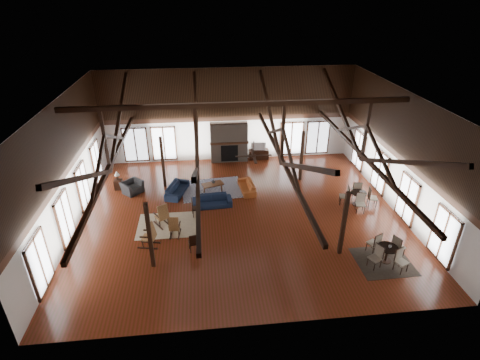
{
  "coord_description": "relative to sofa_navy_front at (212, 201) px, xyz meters",
  "views": [
    {
      "loc": [
        -1.71,
        -15.99,
        10.42
      ],
      "look_at": [
        0.11,
        1.0,
        1.47
      ],
      "focal_mm": 28.0,
      "sensor_mm": 36.0,
      "label": 1
    }
  ],
  "objects": [
    {
      "name": "cup_far",
      "position": [
        7.75,
        -0.69,
        0.48
      ],
      "size": [
        0.13,
        0.13,
        0.09
      ],
      "primitive_type": "imported",
      "rotation": [
        0.0,
        0.0,
        0.27
      ],
      "color": "#B2B2B2",
      "rests_on": "cafe_table_far"
    },
    {
      "name": "post_grid",
      "position": [
        1.36,
        -1.01,
        1.23
      ],
      "size": [
        8.16,
        7.16,
        3.05
      ],
      "color": "black",
      "rests_on": "floor"
    },
    {
      "name": "roof_truss",
      "position": [
        1.36,
        -1.01,
        3.73
      ],
      "size": [
        15.6,
        14.07,
        3.14
      ],
      "color": "black",
      "rests_on": "wall_back"
    },
    {
      "name": "cafe_table_far",
      "position": [
        7.69,
        -0.69,
        0.21
      ],
      "size": [
        2.01,
        2.01,
        1.02
      ],
      "rotation": [
        0.0,
        0.0,
        -0.23
      ],
      "color": "black",
      "rests_on": "floor"
    },
    {
      "name": "floor",
      "position": [
        1.36,
        -1.01,
        -0.3
      ],
      "size": [
        16.0,
        16.0,
        0.0
      ],
      "primitive_type": "plane",
      "color": "maroon",
      "rests_on": "ground"
    },
    {
      "name": "rug_dark",
      "position": [
        7.01,
        -5.29,
        -0.29
      ],
      "size": [
        2.32,
        2.12,
        0.01
      ],
      "primitive_type": "cube",
      "rotation": [
        0.0,
        0.0,
        0.02
      ],
      "color": "black",
      "rests_on": "floor"
    },
    {
      "name": "wall_left",
      "position": [
        -6.64,
        -1.01,
        2.7
      ],
      "size": [
        0.02,
        14.0,
        6.0
      ],
      "primitive_type": "cube",
      "color": "silver",
      "rests_on": "floor"
    },
    {
      "name": "coffee_table",
      "position": [
        0.1,
        1.65,
        0.09
      ],
      "size": [
        1.3,
        0.93,
        0.45
      ],
      "rotation": [
        0.0,
        0.0,
        0.33
      ],
      "color": "brown",
      "rests_on": "floor"
    },
    {
      "name": "sofa_navy_front",
      "position": [
        0.0,
        0.0,
        0.0
      ],
      "size": [
        2.1,
        0.93,
        0.6
      ],
      "primitive_type": "imported",
      "rotation": [
        0.0,
        0.0,
        0.06
      ],
      "color": "#15203A",
      "rests_on": "floor"
    },
    {
      "name": "side_table_lamp",
      "position": [
        -5.25,
        2.44,
        0.12
      ],
      "size": [
        0.44,
        0.44,
        1.12
      ],
      "color": "black",
      "rests_on": "floor"
    },
    {
      "name": "wall_back",
      "position": [
        1.36,
        5.99,
        2.7
      ],
      "size": [
        16.0,
        0.02,
        6.0
      ],
      "primitive_type": "cube",
      "color": "silver",
      "rests_on": "floor"
    },
    {
      "name": "rocking_chair_b",
      "position": [
        -1.85,
        -2.47,
        0.2
      ],
      "size": [
        0.53,
        0.86,
        1.05
      ],
      "rotation": [
        0.0,
        0.0,
        -0.12
      ],
      "color": "olive",
      "rests_on": "floor"
    },
    {
      "name": "tv_console",
      "position": [
        3.34,
        5.74,
        0.03
      ],
      "size": [
        1.3,
        0.49,
        0.65
      ],
      "primitive_type": "cube",
      "color": "black",
      "rests_on": "floor"
    },
    {
      "name": "rug_navy",
      "position": [
        0.07,
        1.84,
        -0.29
      ],
      "size": [
        3.65,
        2.87,
        0.01
      ],
      "primitive_type": "cube",
      "rotation": [
        0.0,
        0.0,
        0.09
      ],
      "color": "#181B45",
      "rests_on": "floor"
    },
    {
      "name": "ceiling_fan",
      "position": [
        1.86,
        -2.01,
        3.43
      ],
      "size": [
        1.6,
        1.6,
        0.75
      ],
      "color": "black",
      "rests_on": "roof_truss"
    },
    {
      "name": "wall_front",
      "position": [
        1.36,
        -8.01,
        2.7
      ],
      "size": [
        16.0,
        0.02,
        6.0
      ],
      "primitive_type": "cube",
      "color": "silver",
      "rests_on": "floor"
    },
    {
      "name": "television",
      "position": [
        3.31,
        5.74,
        0.63
      ],
      "size": [
        0.97,
        0.22,
        0.55
      ],
      "primitive_type": "imported",
      "rotation": [
        0.0,
        0.0,
        -0.09
      ],
      "color": "#B2B2B2",
      "rests_on": "tv_console"
    },
    {
      "name": "sofa_navy_left",
      "position": [
        -1.9,
        1.52,
        -0.01
      ],
      "size": [
        2.15,
        1.35,
        0.59
      ],
      "primitive_type": "imported",
      "rotation": [
        0.0,
        0.0,
        1.27
      ],
      "color": "#131E36",
      "rests_on": "floor"
    },
    {
      "name": "vase",
      "position": [
        0.14,
        1.73,
        0.25
      ],
      "size": [
        0.24,
        0.24,
        0.21
      ],
      "primitive_type": "imported",
      "rotation": [
        0.0,
        0.0,
        -0.24
      ],
      "color": "#B2B2B2",
      "rests_on": "coffee_table"
    },
    {
      "name": "rocking_chair_a",
      "position": [
        -2.45,
        -1.58,
        0.26
      ],
      "size": [
        0.91,
        1.04,
        1.19
      ],
      "rotation": [
        0.0,
        0.0,
        0.56
      ],
      "color": "olive",
      "rests_on": "floor"
    },
    {
      "name": "fireplace",
      "position": [
        1.36,
        5.66,
        0.99
      ],
      "size": [
        2.5,
        0.69,
        2.6
      ],
      "color": "#6F6255",
      "rests_on": "floor"
    },
    {
      "name": "rug_tan",
      "position": [
        -2.28,
        -1.57,
        -0.29
      ],
      "size": [
        2.84,
        2.24,
        0.01
      ],
      "primitive_type": "cube",
      "rotation": [
        0.0,
        0.0,
        -0.0
      ],
      "color": "#C7B18A",
      "rests_on": "floor"
    },
    {
      "name": "ceiling",
      "position": [
        1.36,
        -1.01,
        5.7
      ],
      "size": [
        16.0,
        14.0,
        0.02
      ],
      "primitive_type": "cube",
      "color": "black",
      "rests_on": "wall_back"
    },
    {
      "name": "side_chair_a",
      "position": [
        -0.94,
        -0.87,
        0.26
      ],
      "size": [
        0.45,
        0.45,
        0.96
      ],
      "rotation": [
        0.0,
        0.0,
        -1.47
      ],
      "color": "black",
      "rests_on": "floor"
    },
    {
      "name": "armchair",
      "position": [
        -4.42,
        1.94,
        0.04
      ],
      "size": [
        1.39,
        1.39,
        0.68
      ],
      "primitive_type": "imported",
      "rotation": [
        0.0,
        0.0,
        0.79
      ],
      "color": "#252627",
      "rests_on": "floor"
    },
    {
      "name": "wall_right",
      "position": [
        9.36,
        -1.01,
        2.7
      ],
      "size": [
        0.02,
        14.0,
        6.0
      ],
      "primitive_type": "cube",
      "color": "silver",
      "rests_on": "floor"
    },
    {
      "name": "cup_near",
      "position": [
        7.17,
        -5.28,
        0.48
      ],
      "size": [
        0.16,
        0.16,
        0.1
      ],
      "primitive_type": "imported",
      "rotation": [
        0.0,
        0.0,
        0.32
      ],
      "color": "#B2B2B2",
      "rests_on": "cafe_table_near"
    },
    {
      "name": "cafe_table_near",
      "position": [
        7.12,
        -5.24,
        0.2
      ],
      "size": [
        1.94,
        1.94,
        1.01
      ],
      "rotation": [
        0.0,
        0.0,
        0.43
      ],
      "color": "black",
      "rests_on": "floor"
    },
    {
      "name": "side_chair_b",
      "position": [
        -0.96,
        -3.75,
        0.24
      ],
      "size": [
        0.46,
        0.46,
        0.93
      ],
      "rotation": [
        0.0,
        0.0,
        0.19
      ],
      "color": "black",
      "rests_on": "floor"
    },
    {
      "name": "sofa_orange",
      "position": [
        2.02,
        1.45,
        -0.03
      ],
      "size": [
        1.88,
        0.89,
        0.53
      ],
      "primitive_type": "imported",
      "rotation": [
        0.0,
        0.0,
        -1.47
      ],
      "color": "#9E4A1E",
      "rests_on": "floor"
    },
    {
      "name": "rocking_chair_c",
      "position": [
        -2.86,
        -3.13,
        0.26
      ],
      "size": [
        1.0,
        0.66,
        1.19
      ],
      "rotation": [
        0.0,
        0.0,
        1.37
      ],
      "color": "olive",
      "rests_on": "floor"
    }
  ]
}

